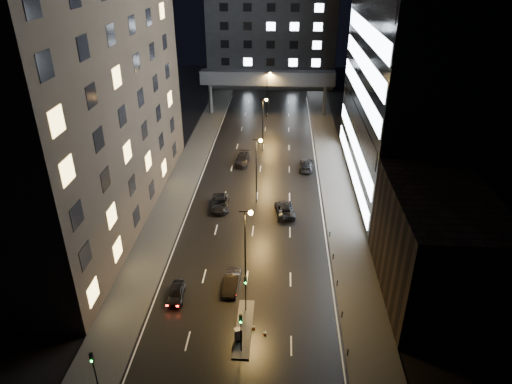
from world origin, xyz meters
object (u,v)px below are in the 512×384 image
car_away_d (243,159)px  car_toward_b (306,165)px  car_toward_a (285,209)px  car_away_c (220,203)px  utility_cabinet (238,334)px  car_away_b (232,282)px  car_away_a (176,293)px

car_away_d → car_toward_b: size_ratio=1.00×
car_away_d → car_toward_a: bearing=-64.3°
car_away_c → utility_cabinet: (5.07, -25.69, 0.06)m
car_away_b → car_away_c: size_ratio=0.86×
car_away_d → utility_cabinet: bearing=-83.5°
car_away_a → car_toward_a: (11.59, 18.71, 0.08)m
car_away_c → car_away_d: car_away_d is taller
car_away_d → car_toward_a: (7.49, -17.20, -0.04)m
car_away_a → car_away_c: 20.05m
car_away_b → utility_cabinet: (1.47, -7.86, 0.05)m
car_away_d → car_away_b: bearing=-85.0°
car_away_c → car_away_d: bearing=78.0°
car_away_a → car_away_c: (2.19, 19.93, 0.08)m
car_toward_a → car_away_d: bearing=-74.3°
car_away_c → utility_cabinet: size_ratio=4.06×
car_away_b → utility_cabinet: 7.99m
car_toward_b → car_away_d: bearing=-4.6°
car_away_d → car_toward_b: car_away_d is taller
car_away_a → car_away_d: (4.10, 35.90, 0.12)m
car_away_d → utility_cabinet: size_ratio=4.07×
car_toward_a → utility_cabinet: size_ratio=4.04×
car_away_c → car_toward_a: size_ratio=1.00×
car_toward_a → car_away_b: bearing=62.9°
car_away_c → car_toward_a: (9.40, -1.23, -0.00)m
car_away_a → car_away_b: 6.16m
car_away_b → car_away_c: 18.19m
car_away_c → car_toward_b: bearing=42.5°
utility_cabinet → car_toward_a: bearing=61.9°
car_away_b → car_toward_a: size_ratio=0.86×
car_away_c → car_toward_b: 19.38m
car_away_c → utility_cabinet: bearing=-84.0°
utility_cabinet → car_away_d: bearing=76.2°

